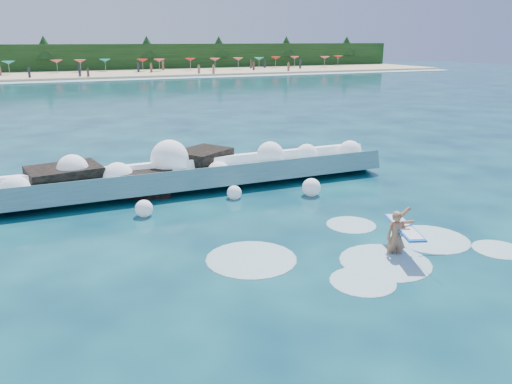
{
  "coord_description": "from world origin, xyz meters",
  "views": [
    {
      "loc": [
        -4.55,
        -11.95,
        5.87
      ],
      "look_at": [
        1.5,
        2.0,
        1.2
      ],
      "focal_mm": 35.0,
      "sensor_mm": 36.0,
      "label": 1
    }
  ],
  "objects": [
    {
      "name": "surf_foam",
      "position": [
        3.43,
        -1.07,
        0.0
      ],
      "size": [
        8.91,
        5.21,
        0.13
      ],
      "color": "silver",
      "rests_on": "ground"
    },
    {
      "name": "treeline",
      "position": [
        0.0,
        88.0,
        2.5
      ],
      "size": [
        140.0,
        4.0,
        5.0
      ],
      "primitive_type": "cube",
      "color": "black",
      "rests_on": "ground"
    },
    {
      "name": "wet_band",
      "position": [
        0.0,
        67.0,
        0.04
      ],
      "size": [
        140.0,
        5.0,
        0.08
      ],
      "primitive_type": "cube",
      "color": "silver",
      "rests_on": "ground"
    },
    {
      "name": "breaking_wave",
      "position": [
        1.21,
        7.28,
        0.49
      ],
      "size": [
        16.14,
        2.6,
        1.39
      ],
      "color": "teal",
      "rests_on": "ground"
    },
    {
      "name": "ground",
      "position": [
        0.0,
        0.0,
        0.0
      ],
      "size": [
        200.0,
        200.0,
        0.0
      ],
      "primitive_type": "plane",
      "color": "#072038",
      "rests_on": "ground"
    },
    {
      "name": "beach",
      "position": [
        0.0,
        78.0,
        0.2
      ],
      "size": [
        140.0,
        20.0,
        0.4
      ],
      "primitive_type": "cube",
      "color": "tan",
      "rests_on": "ground"
    },
    {
      "name": "beachgoers",
      "position": [
        6.51,
        75.47,
        1.1
      ],
      "size": [
        99.89,
        12.99,
        1.94
      ],
      "color": "#3F332D",
      "rests_on": "ground"
    },
    {
      "name": "beach_umbrellas",
      "position": [
        0.07,
        80.3,
        2.25
      ],
      "size": [
        112.55,
        6.42,
        0.5
      ],
      "color": "#C73A53",
      "rests_on": "ground"
    },
    {
      "name": "rock_cluster",
      "position": [
        -1.33,
        7.91,
        0.49
      ],
      "size": [
        8.55,
        3.61,
        1.53
      ],
      "color": "black",
      "rests_on": "ground"
    },
    {
      "name": "wave_spray",
      "position": [
        0.91,
        7.19,
        0.93
      ],
      "size": [
        15.02,
        4.45,
        2.04
      ],
      "color": "white",
      "rests_on": "ground"
    },
    {
      "name": "surfer_with_board",
      "position": [
        4.31,
        -1.57,
        0.58
      ],
      "size": [
        1.2,
        2.8,
        1.57
      ],
      "color": "#A66D4D",
      "rests_on": "ground"
    }
  ]
}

